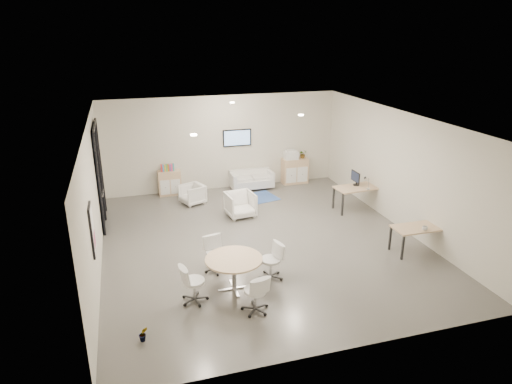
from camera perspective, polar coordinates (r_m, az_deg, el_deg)
The scene contains 21 objects.
room_shell at distance 11.42m, azimuth 0.71°, elevation 1.03°, with size 9.60×10.60×4.80m.
glass_door at distance 13.40m, azimuth -19.02°, elevation 2.35°, with size 0.09×1.90×2.85m.
artwork at distance 9.52m, azimuth -19.79°, elevation -4.51°, with size 0.05×0.54×1.04m.
wall_tv at distance 15.65m, azimuth -2.39°, elevation 6.79°, with size 0.98×0.06×0.58m.
ceiling_spots at distance 11.74m, azimuth -1.42°, elevation 9.53°, with size 3.14×4.14×0.03m.
sideboard_left at distance 15.45m, azimuth -10.75°, elevation 1.12°, with size 0.74×0.38×0.83m.
sideboard_right at distance 16.40m, azimuth 4.87°, elevation 2.66°, with size 0.91×0.44×0.91m.
books at distance 15.29m, azimuth -11.01°, elevation 2.98°, with size 0.43×0.14×0.22m.
printer at distance 16.18m, azimuth 4.40°, elevation 4.68°, with size 0.47×0.40×0.33m.
loveseat at distance 15.83m, azimuth -0.59°, elevation 1.49°, with size 1.46×0.73×0.55m.
blue_rug at distance 14.94m, azimuth -0.34°, elevation -0.83°, with size 1.53×1.02×0.01m, color #314D96.
armchair_left at distance 14.57m, azimuth -7.96°, elevation -0.16°, with size 0.67×0.63×0.69m, color silver.
armchair_right at distance 13.45m, azimuth -1.97°, elevation -1.43°, with size 0.79×0.74×0.81m, color silver.
desk_rear at distance 14.18m, azimuth 12.68°, elevation 0.36°, with size 1.49×0.84×0.74m.
desk_front at distance 11.96m, azimuth 19.67°, elevation -4.42°, with size 1.29×0.65×0.67m.
monitor at distance 14.19m, azimuth 12.34°, elevation 1.73°, with size 0.20×0.50×0.44m.
round_table at distance 9.69m, azimuth -2.79°, elevation -8.72°, with size 1.21×1.21×0.74m.
meeting_chairs at distance 9.80m, azimuth -2.77°, elevation -9.98°, with size 2.47×2.47×0.82m.
plant_cabinet at distance 16.32m, azimuth 5.86°, elevation 4.65°, with size 0.28×0.31×0.24m, color #3F7F3F.
plant_floor at distance 8.79m, azimuth -13.87°, elevation -17.26°, with size 0.16×0.29×0.13m, color #3F7F3F.
cup at distance 11.76m, azimuth 20.37°, elevation -4.22°, with size 0.13×0.10×0.13m, color white.
Camera 1 is at (-3.20, -10.32, 5.28)m, focal length 32.00 mm.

